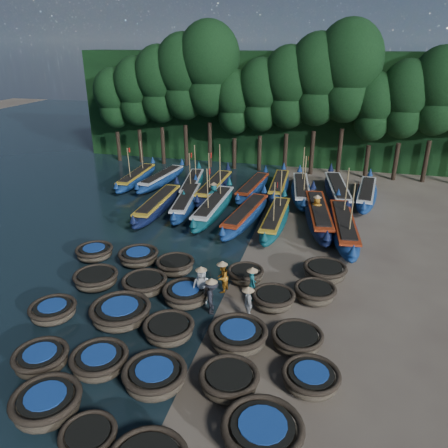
% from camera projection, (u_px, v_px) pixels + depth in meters
% --- Properties ---
extents(ground, '(120.00, 120.00, 0.00)m').
position_uv_depth(ground, '(230.00, 283.00, 21.17)').
color(ground, '#7B6E5A').
rests_on(ground, ground).
extents(foliage_wall, '(40.00, 3.00, 10.00)m').
position_uv_depth(foliage_wall, '(291.00, 109.00, 40.19)').
color(foliage_wall, black).
rests_on(foliage_wall, ground).
extents(coracle_1, '(2.35, 2.35, 0.84)m').
position_uv_depth(coracle_1, '(47.00, 404.00, 13.52)').
color(coracle_1, brown).
rests_on(coracle_1, ground).
extents(coracle_2, '(1.84, 1.84, 0.68)m').
position_uv_depth(coracle_2, '(89.00, 438.00, 12.47)').
color(coracle_2, brown).
rests_on(coracle_2, ground).
extents(coracle_4, '(2.70, 2.70, 0.85)m').
position_uv_depth(coracle_4, '(262.00, 433.00, 12.51)').
color(coracle_4, brown).
rests_on(coracle_4, ground).
extents(coracle_5, '(2.04, 2.04, 0.75)m').
position_uv_depth(coracle_5, '(41.00, 359.00, 15.49)').
color(coracle_5, brown).
rests_on(coracle_5, ground).
extents(coracle_6, '(2.08, 2.08, 0.76)m').
position_uv_depth(coracle_6, '(100.00, 361.00, 15.38)').
color(coracle_6, brown).
rests_on(coracle_6, ground).
extents(coracle_7, '(2.44, 2.44, 0.82)m').
position_uv_depth(coracle_7, '(155.00, 377.00, 14.63)').
color(coracle_7, brown).
rests_on(coracle_7, ground).
extents(coracle_8, '(2.23, 2.23, 0.78)m').
position_uv_depth(coracle_8, '(229.00, 381.00, 14.49)').
color(coracle_8, brown).
rests_on(coracle_8, ground).
extents(coracle_9, '(2.07, 2.07, 0.67)m').
position_uv_depth(coracle_9, '(311.00, 378.00, 14.67)').
color(coracle_9, brown).
rests_on(coracle_9, ground).
extents(coracle_10, '(2.36, 2.36, 0.69)m').
position_uv_depth(coracle_10, '(53.00, 311.00, 18.31)').
color(coracle_10, brown).
rests_on(coracle_10, ground).
extents(coracle_11, '(2.76, 2.76, 0.83)m').
position_uv_depth(coracle_11, '(121.00, 313.00, 18.05)').
color(coracle_11, brown).
rests_on(coracle_11, ground).
extents(coracle_12, '(2.48, 2.48, 0.76)m').
position_uv_depth(coracle_12, '(169.00, 330.00, 17.06)').
color(coracle_12, brown).
rests_on(coracle_12, ground).
extents(coracle_13, '(2.32, 2.32, 0.83)m').
position_uv_depth(coracle_13, '(238.00, 336.00, 16.61)').
color(coracle_13, brown).
rests_on(coracle_13, ground).
extents(coracle_14, '(2.12, 2.12, 0.68)m').
position_uv_depth(coracle_14, '(297.00, 339.00, 16.61)').
color(coracle_14, brown).
rests_on(coracle_14, ground).
extents(coracle_15, '(2.54, 2.54, 0.74)m').
position_uv_depth(coracle_15, '(96.00, 279.00, 20.71)').
color(coracle_15, brown).
rests_on(coracle_15, ground).
extents(coracle_16, '(2.12, 2.12, 0.76)m').
position_uv_depth(coracle_16, '(145.00, 284.00, 20.25)').
color(coracle_16, brown).
rests_on(coracle_16, ground).
extents(coracle_17, '(2.14, 2.14, 0.80)m').
position_uv_depth(coracle_17, '(186.00, 295.00, 19.37)').
color(coracle_17, brown).
rests_on(coracle_17, ground).
extents(coracle_18, '(1.94, 1.94, 0.75)m').
position_uv_depth(coracle_18, '(273.00, 299.00, 19.08)').
color(coracle_18, brown).
rests_on(coracle_18, ground).
extents(coracle_19, '(2.01, 2.01, 0.76)m').
position_uv_depth(coracle_19, '(315.00, 293.00, 19.55)').
color(coracle_19, brown).
rests_on(coracle_19, ground).
extents(coracle_20, '(2.36, 2.36, 0.69)m').
position_uv_depth(coracle_20, '(95.00, 252.00, 23.37)').
color(coracle_20, brown).
rests_on(coracle_20, ground).
extents(coracle_21, '(2.32, 2.32, 0.73)m').
position_uv_depth(coracle_21, '(139.00, 257.00, 22.85)').
color(coracle_21, brown).
rests_on(coracle_21, ground).
extents(coracle_22, '(2.21, 2.21, 0.77)m').
position_uv_depth(coracle_22, '(175.00, 265.00, 21.91)').
color(coracle_22, brown).
rests_on(coracle_22, ground).
extents(coracle_23, '(2.09, 2.09, 0.70)m').
position_uv_depth(coracle_23, '(246.00, 274.00, 21.14)').
color(coracle_23, brown).
rests_on(coracle_23, ground).
extents(coracle_24, '(2.45, 2.45, 0.79)m').
position_uv_depth(coracle_24, '(325.00, 271.00, 21.32)').
color(coracle_24, brown).
rests_on(coracle_24, ground).
extents(long_boat_2, '(1.67, 8.42, 1.48)m').
position_uv_depth(long_boat_2, '(158.00, 205.00, 29.64)').
color(long_boat_2, '#101C3D').
rests_on(long_boat_2, ground).
extents(long_boat_3, '(2.51, 8.09, 1.44)m').
position_uv_depth(long_boat_3, '(186.00, 202.00, 30.20)').
color(long_boat_3, navy).
rests_on(long_boat_3, ground).
extents(long_boat_4, '(1.65, 8.71, 3.70)m').
position_uv_depth(long_boat_4, '(214.00, 207.00, 29.14)').
color(long_boat_4, '#0F4B55').
rests_on(long_boat_4, ground).
extents(long_boat_5, '(2.50, 8.27, 1.47)m').
position_uv_depth(long_boat_5, '(246.00, 215.00, 27.89)').
color(long_boat_5, navy).
rests_on(long_boat_5, ground).
extents(long_boat_6, '(1.53, 8.07, 3.43)m').
position_uv_depth(long_boat_6, '(275.00, 219.00, 27.29)').
color(long_boat_6, '#0F4B55').
rests_on(long_boat_6, ground).
extents(long_boat_7, '(2.94, 9.12, 1.62)m').
position_uv_depth(long_boat_7, '(318.00, 215.00, 27.71)').
color(long_boat_7, '#101C3D').
rests_on(long_boat_7, ground).
extents(long_boat_8, '(2.49, 9.14, 3.90)m').
position_uv_depth(long_boat_8, '(343.00, 227.00, 26.00)').
color(long_boat_8, navy).
rests_on(long_boat_8, ground).
extents(long_boat_9, '(1.64, 7.83, 3.33)m').
position_uv_depth(long_boat_9, '(137.00, 178.00, 35.59)').
color(long_boat_9, navy).
rests_on(long_boat_9, ground).
extents(long_boat_10, '(2.29, 7.69, 1.36)m').
position_uv_depth(long_boat_10, '(162.00, 179.00, 35.31)').
color(long_boat_10, navy).
rests_on(long_boat_10, ground).
extents(long_boat_11, '(2.65, 7.85, 3.38)m').
position_uv_depth(long_boat_11, '(192.00, 184.00, 33.91)').
color(long_boat_11, '#0F4B55').
rests_on(long_boat_11, ground).
extents(long_boat_12, '(1.62, 8.55, 3.63)m').
position_uv_depth(long_boat_12, '(214.00, 187.00, 33.06)').
color(long_boat_12, '#101C3D').
rests_on(long_boat_12, ground).
extents(long_boat_13, '(2.09, 7.59, 1.34)m').
position_uv_depth(long_boat_13, '(253.00, 188.00, 33.26)').
color(long_boat_13, navy).
rests_on(long_boat_13, ground).
extents(long_boat_14, '(1.68, 8.00, 1.41)m').
position_uv_depth(long_boat_14, '(279.00, 186.00, 33.60)').
color(long_boat_14, navy).
rests_on(long_boat_14, ground).
extents(long_boat_15, '(2.49, 8.36, 3.58)m').
position_uv_depth(long_boat_15, '(301.00, 190.00, 32.45)').
color(long_boat_15, navy).
rests_on(long_boat_15, ground).
extents(long_boat_16, '(2.91, 9.07, 1.61)m').
position_uv_depth(long_boat_16, '(337.00, 191.00, 32.09)').
color(long_boat_16, '#101C3D').
rests_on(long_boat_16, ground).
extents(long_boat_17, '(2.21, 8.21, 1.45)m').
position_uv_depth(long_boat_17, '(366.00, 194.00, 31.71)').
color(long_boat_17, navy).
rests_on(long_boat_17, ground).
extents(fisherman_0, '(0.98, 0.82, 1.91)m').
position_uv_depth(fisherman_0, '(201.00, 285.00, 19.29)').
color(fisherman_0, beige).
rests_on(fisherman_0, ground).
extents(fisherman_1, '(0.59, 0.66, 1.72)m').
position_uv_depth(fisherman_1, '(252.00, 282.00, 19.55)').
color(fisherman_1, '#1B6C73').
rests_on(fisherman_1, ground).
extents(fisherman_2, '(0.68, 0.81, 1.69)m').
position_uv_depth(fisherman_2, '(222.00, 276.00, 20.18)').
color(fisherman_2, '#B26A17').
rests_on(fisherman_2, ground).
extents(fisherman_3, '(0.88, 1.17, 1.81)m').
position_uv_depth(fisherman_3, '(212.00, 296.00, 18.53)').
color(fisherman_3, black).
rests_on(fisherman_3, ground).
extents(fisherman_4, '(0.67, 0.95, 1.69)m').
position_uv_depth(fisherman_4, '(248.00, 303.00, 18.10)').
color(fisherman_4, beige).
rests_on(fisherman_4, ground).
extents(fisherman_5, '(1.37, 1.53, 1.89)m').
position_uv_depth(fisherman_5, '(214.00, 195.00, 30.62)').
color(fisherman_5, '#1B6C73').
rests_on(fisherman_5, ground).
extents(fisherman_6, '(0.94, 0.69, 1.96)m').
position_uv_depth(fisherman_6, '(316.00, 209.00, 27.92)').
color(fisherman_6, '#B26A17').
rests_on(fisherman_6, ground).
extents(tree_0, '(3.68, 3.68, 8.68)m').
position_uv_depth(tree_0, '(114.00, 98.00, 40.38)').
color(tree_0, black).
rests_on(tree_0, ground).
extents(tree_1, '(4.09, 4.09, 9.65)m').
position_uv_depth(tree_1, '(136.00, 91.00, 39.59)').
color(tree_1, black).
rests_on(tree_1, ground).
extents(tree_2, '(4.51, 4.51, 10.63)m').
position_uv_depth(tree_2, '(160.00, 83.00, 38.79)').
color(tree_2, black).
rests_on(tree_2, ground).
extents(tree_3, '(4.92, 4.92, 11.60)m').
position_uv_depth(tree_3, '(184.00, 76.00, 38.00)').
color(tree_3, black).
rests_on(tree_3, ground).
extents(tree_4, '(5.34, 5.34, 12.58)m').
position_uv_depth(tree_4, '(209.00, 68.00, 37.21)').
color(tree_4, black).
rests_on(tree_4, ground).
extents(tree_5, '(3.68, 3.68, 8.68)m').
position_uv_depth(tree_5, '(235.00, 102.00, 37.73)').
color(tree_5, black).
rests_on(tree_5, ground).
extents(tree_6, '(4.09, 4.09, 9.65)m').
position_uv_depth(tree_6, '(261.00, 94.00, 36.94)').
color(tree_6, black).
rests_on(tree_6, ground).
extents(tree_7, '(4.51, 4.51, 10.63)m').
position_uv_depth(tree_7, '(289.00, 87.00, 36.14)').
color(tree_7, black).
rests_on(tree_7, ground).
extents(tree_8, '(4.92, 4.92, 11.60)m').
position_uv_depth(tree_8, '(318.00, 79.00, 35.35)').
color(tree_8, black).
rests_on(tree_8, ground).
extents(tree_9, '(5.34, 5.34, 12.58)m').
position_uv_depth(tree_9, '(348.00, 70.00, 34.56)').
color(tree_9, black).
rests_on(tree_9, ground).
extents(tree_10, '(3.68, 3.68, 8.68)m').
position_uv_depth(tree_10, '(374.00, 106.00, 35.08)').
color(tree_10, black).
rests_on(tree_10, ground).
extents(tree_11, '(4.09, 4.09, 9.65)m').
position_uv_depth(tree_11, '(406.00, 99.00, 34.28)').
color(tree_11, black).
rests_on(tree_11, ground).
extents(tree_12, '(4.51, 4.51, 10.63)m').
position_uv_depth(tree_12, '(439.00, 90.00, 33.49)').
color(tree_12, black).
rests_on(tree_12, ground).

